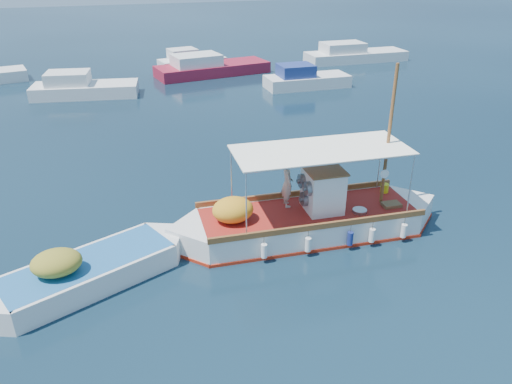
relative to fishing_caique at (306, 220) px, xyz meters
name	(u,v)px	position (x,y,z in m)	size (l,w,h in m)	color
ground	(299,226)	(-0.03, 0.50, -0.50)	(160.00, 160.00, 0.00)	black
fishing_caique	(306,220)	(0.00, 0.00, 0.00)	(9.32, 2.95, 5.69)	white
dinghy	(87,274)	(-6.97, -0.71, -0.17)	(5.97, 3.53, 1.58)	white
bg_boat_nw	(82,89)	(-6.97, 20.39, -0.01)	(6.85, 3.38, 1.80)	silver
bg_boat_n	(209,68)	(2.18, 23.86, -0.01)	(8.81, 4.13, 1.80)	maroon
bg_boat_ne	(305,80)	(7.56, 18.18, -0.01)	(5.74, 2.25, 1.80)	silver
bg_boat_e	(353,55)	(14.90, 25.14, -0.01)	(8.60, 2.67, 1.80)	silver
bg_boat_far_n	(190,62)	(1.25, 26.43, -0.01)	(5.46, 2.92, 1.80)	silver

